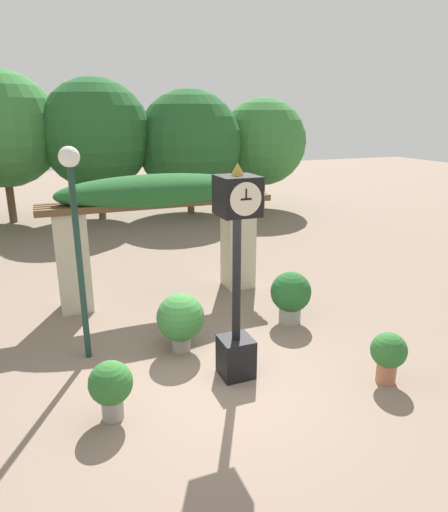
% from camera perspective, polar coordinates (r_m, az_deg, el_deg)
% --- Properties ---
extents(ground_plane, '(60.00, 60.00, 0.00)m').
position_cam_1_polar(ground_plane, '(7.24, -0.21, -15.36)').
color(ground_plane, '#7F6B5B').
extents(pedestal_clock, '(0.55, 0.60, 3.28)m').
position_cam_1_polar(pedestal_clock, '(6.66, 1.59, -2.14)').
color(pedestal_clock, black).
rests_on(pedestal_clock, ground).
extents(pergola, '(4.91, 1.24, 2.73)m').
position_cam_1_polar(pergola, '(9.80, -8.13, 5.67)').
color(pergola, '#BCB299').
rests_on(pergola, ground).
extents(potted_plant_near_left, '(0.79, 0.79, 1.02)m').
position_cam_1_polar(potted_plant_near_left, '(8.94, 8.34, -4.77)').
color(potted_plant_near_left, gray).
rests_on(potted_plant_near_left, ground).
extents(potted_plant_near_right, '(0.54, 0.54, 0.81)m').
position_cam_1_polar(potted_plant_near_right, '(7.41, 19.86, -11.39)').
color(potted_plant_near_right, '#B26B4C').
rests_on(potted_plant_near_right, ground).
extents(potted_plant_far_left, '(0.59, 0.59, 0.83)m').
position_cam_1_polar(potted_plant_far_left, '(6.41, -13.96, -15.46)').
color(potted_plant_far_left, gray).
rests_on(potted_plant_far_left, ground).
extents(potted_plant_far_right, '(0.82, 0.82, 1.03)m').
position_cam_1_polar(potted_plant_far_right, '(7.84, -5.45, -7.80)').
color(potted_plant_far_right, gray).
rests_on(potted_plant_far_right, ground).
extents(lamp_post, '(0.31, 0.31, 3.46)m').
position_cam_1_polar(lamp_post, '(7.36, -18.15, 4.93)').
color(lamp_post, '#19382D').
rests_on(lamp_post, ground).
extents(tree_line, '(16.59, 5.09, 5.47)m').
position_cam_1_polar(tree_line, '(18.12, -16.70, 14.03)').
color(tree_line, brown).
rests_on(tree_line, ground).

